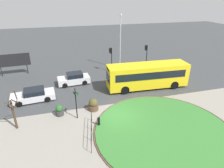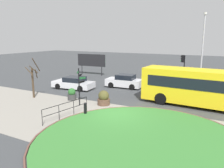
{
  "view_description": "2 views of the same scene",
  "coord_description": "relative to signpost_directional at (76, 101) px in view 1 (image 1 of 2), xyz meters",
  "views": [
    {
      "loc": [
        -4.5,
        -14.35,
        10.36
      ],
      "look_at": [
        0.15,
        2.49,
        2.2
      ],
      "focal_mm": 30.42,
      "sensor_mm": 36.0,
      "label": 1
    },
    {
      "loc": [
        6.87,
        -13.54,
        5.5
      ],
      "look_at": [
        -1.45,
        2.08,
        1.75
      ],
      "focal_mm": 35.41,
      "sensor_mm": 36.0,
      "label": 2
    }
  ],
  "objects": [
    {
      "name": "railing_grass_edge",
      "position": [
        0.86,
        -2.76,
        -1.11
      ],
      "size": [
        0.73,
        3.94,
        1.08
      ],
      "rotation": [
        0.0,
        0.0,
        4.54
      ],
      "color": "black",
      "rests_on": "ground"
    },
    {
      "name": "billboard_left",
      "position": [
        -7.45,
        13.11,
        0.33
      ],
      "size": [
        4.6,
        0.42,
        3.09
      ],
      "rotation": [
        0.0,
        0.0,
        0.06
      ],
      "color": "black",
      "rests_on": "ground"
    },
    {
      "name": "bollard_foreground",
      "position": [
        1.69,
        -1.68,
        -1.35
      ],
      "size": [
        0.22,
        0.22,
        0.91
      ],
      "color": "black",
      "rests_on": "ground"
    },
    {
      "name": "signpost_directional",
      "position": [
        0.0,
        0.0,
        0.0
      ],
      "size": [
        0.45,
        1.18,
        3.12
      ],
      "color": "black",
      "rests_on": "ground"
    },
    {
      "name": "grass_island",
      "position": [
        6.78,
        -3.81,
        -1.76
      ],
      "size": [
        11.54,
        11.54,
        0.1
      ],
      "primitive_type": "cylinder",
      "color": "#387A33",
      "rests_on": "ground"
    },
    {
      "name": "bus_yellow",
      "position": [
        8.98,
        4.3,
        -0.2
      ],
      "size": [
        9.86,
        2.95,
        2.98
      ],
      "rotation": [
        0.0,
        0.0,
        3.09
      ],
      "color": "yellow",
      "rests_on": "ground"
    },
    {
      "name": "ground",
      "position": [
        3.69,
        -0.68,
        -1.81
      ],
      "size": [
        120.0,
        120.0,
        0.0
      ],
      "primitive_type": "plane",
      "color": "#3D3F42"
    },
    {
      "name": "planter_kerbside",
      "position": [
        -1.57,
        0.92,
        -1.32
      ],
      "size": [
        0.78,
        0.78,
        1.08
      ],
      "color": "#383838",
      "rests_on": "ground"
    },
    {
      "name": "traffic_light_far",
      "position": [
        6.1,
        10.66,
        0.84
      ],
      "size": [
        0.49,
        0.26,
        3.61
      ],
      "rotation": [
        0.0,
        0.0,
        3.14
      ],
      "color": "black",
      "rests_on": "ground"
    },
    {
      "name": "sidewalk_paving",
      "position": [
        3.69,
        -2.58,
        -1.8
      ],
      "size": [
        32.0,
        8.2,
        0.02
      ],
      "primitive_type": "cube",
      "color": "gray",
      "rests_on": "ground"
    },
    {
      "name": "car_far_lane",
      "position": [
        0.43,
        7.73,
        -1.12
      ],
      "size": [
        4.08,
        2.02,
        1.47
      ],
      "rotation": [
        0.0,
        0.0,
        3.2
      ],
      "color": "silver",
      "rests_on": "ground"
    },
    {
      "name": "car_near_lane",
      "position": [
        -4.19,
        4.56,
        -1.19
      ],
      "size": [
        4.64,
        2.31,
        1.32
      ],
      "rotation": [
        0.0,
        0.0,
        3.24
      ],
      "color": "silver",
      "rests_on": "ground"
    },
    {
      "name": "street_tree_bare",
      "position": [
        -5.09,
        -0.16,
        -0.1
      ],
      "size": [
        0.97,
        1.1,
        3.76
      ],
      "color": "#423323",
      "rests_on": "ground"
    },
    {
      "name": "lamppost_tall",
      "position": [
        7.85,
        11.72,
        2.52
      ],
      "size": [
        0.32,
        0.32,
        8.08
      ],
      "color": "#B7B7BC",
      "rests_on": "ground"
    },
    {
      "name": "traffic_light_near",
      "position": [
        11.92,
        11.21,
        0.76
      ],
      "size": [
        0.49,
        0.27,
        3.5
      ],
      "rotation": [
        0.0,
        0.0,
        3.1
      ],
      "color": "black",
      "rests_on": "ground"
    },
    {
      "name": "planter_near_signpost",
      "position": [
        1.68,
        0.98,
        -1.26
      ],
      "size": [
        1.03,
        1.03,
        1.23
      ],
      "color": "brown",
      "rests_on": "ground"
    },
    {
      "name": "grass_kerb_ring",
      "position": [
        6.78,
        -3.81,
        -1.76
      ],
      "size": [
        11.85,
        11.85,
        0.11
      ],
      "primitive_type": "torus",
      "color": "brown",
      "rests_on": "ground"
    }
  ]
}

